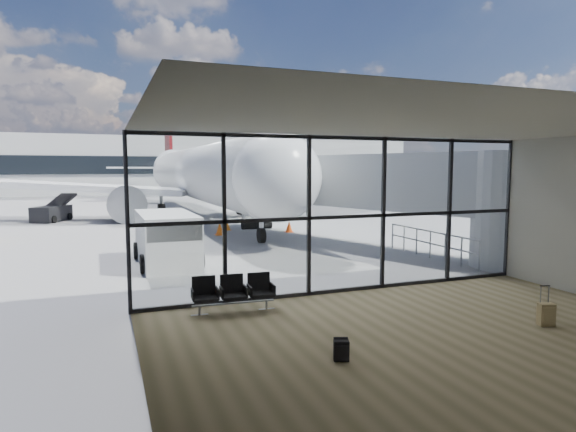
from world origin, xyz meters
TOP-DOWN VIEW (x-y plane):
  - ground at (0.00, 40.00)m, footprint 220.00×220.00m
  - lounge_shell at (0.00, -4.80)m, footprint 12.02×8.01m
  - glass_curtain_wall at (0.00, 0.00)m, footprint 12.10×0.12m
  - jet_bridge at (4.90, 7.07)m, footprint 8.00×16.50m
  - apron_railing at (5.60, 3.50)m, footprint 0.06×5.46m
  - far_terminal at (-0.59, 61.97)m, footprint 80.00×12.20m
  - tree_4 at (-21.00, 72.00)m, footprint 5.61×5.61m
  - tree_5 at (-15.00, 72.00)m, footprint 6.27×6.27m
  - seating_row at (-3.57, -0.69)m, footprint 2.07×0.71m
  - backpack at (-2.47, -4.49)m, footprint 0.33×0.33m
  - suitcase at (2.80, -4.39)m, footprint 0.39×0.32m
  - airliner at (0.37, 25.00)m, footprint 34.63×40.03m
  - service_van at (-4.39, 5.96)m, footprint 2.22×4.44m
  - belt_loader at (-9.86, 23.83)m, footprint 2.82×4.09m
  - traffic_cone_a at (-0.77, 13.09)m, footprint 0.48×0.48m
  - traffic_cone_b at (0.10, 14.92)m, footprint 0.38×0.38m
  - traffic_cone_c at (3.16, 12.88)m, footprint 0.44×0.44m

SIDE VIEW (x-z plane):
  - ground at x=0.00m, z-range 0.00..0.00m
  - backpack at x=-2.47m, z-range -0.01..0.42m
  - traffic_cone_b at x=0.10m, z-range -0.01..0.54m
  - suitcase at x=2.80m, z-range -0.18..0.74m
  - traffic_cone_c at x=3.16m, z-range -0.02..0.61m
  - traffic_cone_a at x=-0.77m, z-range -0.02..0.67m
  - seating_row at x=-3.57m, z-range 0.05..0.97m
  - belt_loader at x=-9.86m, z-range -0.30..1.50m
  - apron_railing at x=5.60m, z-range 0.16..1.27m
  - service_van at x=-4.39m, z-range 0.03..1.95m
  - glass_curtain_wall at x=0.00m, z-range 0.00..4.50m
  - lounge_shell at x=0.00m, z-range 0.40..4.91m
  - jet_bridge at x=4.90m, z-range 0.59..4.92m
  - airliner at x=0.37m, z-range -2.02..8.30m
  - far_terminal at x=-0.59m, z-range -1.29..9.71m
  - tree_4 at x=-21.00m, z-range 1.22..9.29m
  - tree_5 at x=-15.00m, z-range 1.36..10.39m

